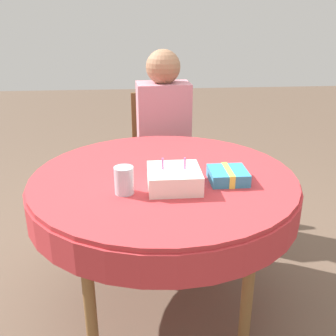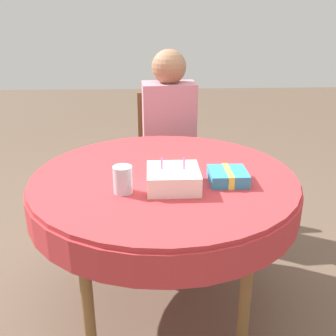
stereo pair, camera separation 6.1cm
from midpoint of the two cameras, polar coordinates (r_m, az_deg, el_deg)
name	(u,v)px [view 2 (the right image)]	position (r m, az deg, el deg)	size (l,w,h in m)	color
ground_plane	(164,303)	(2.14, 0.33, -18.98)	(12.00, 12.00, 0.00)	brown
dining_table	(164,192)	(1.79, 0.37, -3.47)	(1.20, 1.20, 0.72)	#BC3338
chair	(168,152)	(2.74, 0.61, 2.36)	(0.46, 0.46, 0.88)	brown
person	(169,123)	(2.58, 0.87, 6.54)	(0.35, 0.33, 1.18)	#9E7051
birthday_cake	(173,178)	(1.62, 1.85, -1.53)	(0.21, 0.21, 0.13)	white
drinking_glass	(123,180)	(1.58, -5.47, -1.69)	(0.08, 0.08, 0.11)	silver
gift_box	(228,176)	(1.70, 9.72, -1.21)	(0.16, 0.17, 0.06)	teal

